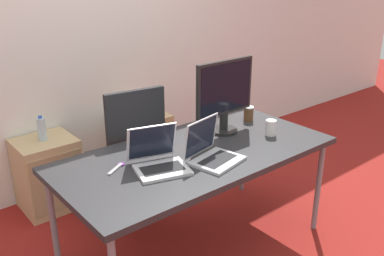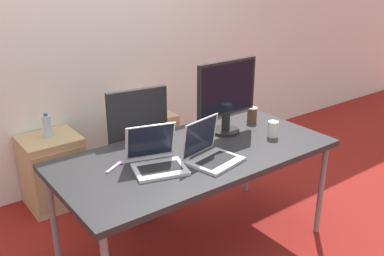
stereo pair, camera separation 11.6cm
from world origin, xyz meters
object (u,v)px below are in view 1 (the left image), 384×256
cabinet_right (142,145)px  coffee_cup_brown (249,114)px  cabinet_left (48,174)px  mouse (200,145)px  office_chair (128,168)px  coffee_cup_white (271,128)px  laptop_left (158,160)px  laptop_right (212,152)px  water_bottle (42,129)px  monitor (225,94)px

cabinet_right → coffee_cup_brown: coffee_cup_brown is taller
cabinet_left → mouse: 1.39m
cabinet_right → mouse: bearing=-103.4°
office_chair → mouse: size_ratio=16.69×
coffee_cup_white → office_chair: bearing=131.0°
laptop_left → coffee_cup_white: 0.91m
office_chair → laptop_right: bearing=-83.1°
water_bottle → cabinet_right: bearing=-0.1°
office_chair → coffee_cup_white: (0.70, -0.80, 0.40)m
laptop_right → coffee_cup_brown: size_ratio=3.12×
water_bottle → coffee_cup_brown: size_ratio=1.80×
monitor → laptop_left: bearing=-165.6°
monitor → mouse: 0.42m
laptop_left → laptop_right: laptop_right is taller
coffee_cup_brown → laptop_right: bearing=-153.4°
water_bottle → monitor: 1.45m
coffee_cup_brown → office_chair: bearing=147.9°
cabinet_right → coffee_cup_brown: bearing=-70.9°
coffee_cup_brown → cabinet_right: bearing=109.1°
office_chair → cabinet_left: office_chair is taller
office_chair → water_bottle: (-0.46, 0.50, 0.28)m
office_chair → laptop_left: office_chair is taller
cabinet_right → water_bottle: 0.98m
water_bottle → laptop_left: (0.24, -1.22, 0.11)m
laptop_left → laptop_right: size_ratio=1.09×
office_chair → laptop_left: size_ratio=2.84×
cabinet_left → coffee_cup_brown: bearing=-38.5°
monitor → water_bottle: bearing=132.0°
office_chair → coffee_cup_brown: (0.79, -0.50, 0.40)m
cabinet_right → laptop_right: laptop_right is taller
cabinet_right → laptop_right: (-0.35, -1.34, 0.50)m
laptop_right → monitor: (0.38, 0.30, 0.23)m
mouse → cabinet_left: bearing=119.0°
laptop_right → coffee_cup_white: laptop_right is taller
cabinet_left → coffee_cup_white: 1.81m
laptop_left → laptop_right: bearing=-20.6°
laptop_left → mouse: bearing=11.7°
cabinet_right → laptop_left: 1.48m
office_chair → laptop_left: (-0.21, -0.73, 0.40)m
cabinet_left → monitor: monitor is taller
cabinet_left → laptop_right: laptop_right is taller
cabinet_left → office_chair: bearing=-47.4°
mouse → coffee_cup_white: size_ratio=0.58×
laptop_right → coffee_cup_white: (0.60, 0.04, 0.00)m
laptop_right → coffee_cup_brown: laptop_right is taller
mouse → water_bottle: bearing=118.9°
monitor → cabinet_left: bearing=132.1°
cabinet_left → laptop_right: size_ratio=1.71×
office_chair → water_bottle: 0.73m
coffee_cup_white → monitor: bearing=129.4°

